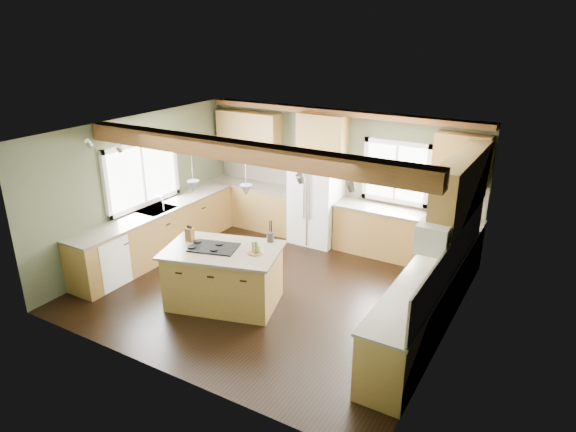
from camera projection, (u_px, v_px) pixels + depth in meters
The scene contains 37 objects.
floor at pixel (272, 289), 8.45m from camera, with size 5.60×5.60×0.00m, color black.
ceiling at pixel (270, 132), 7.52m from camera, with size 5.60×5.60×0.00m, color silver.
wall_back at pixel (339, 176), 10.00m from camera, with size 5.60×5.60×0.00m, color #4F573D.
wall_left at pixel (140, 187), 9.31m from camera, with size 5.00×5.00×0.00m, color #4F573D.
wall_right at pixel (453, 254), 6.66m from camera, with size 5.00×5.00×0.00m, color #4F573D.
ceiling_beam at pixel (241, 151), 6.97m from camera, with size 5.55×0.26×0.26m, color brown.
soffit_trim at pixel (339, 113), 9.48m from camera, with size 5.55×0.20×0.10m, color brown.
backsplash_back at pixel (339, 180), 10.02m from camera, with size 5.58×0.03×0.58m, color brown.
backsplash_right at pixel (452, 258), 6.74m from camera, with size 0.03×3.70×0.58m, color brown.
base_cab_back_left at pixel (255, 206), 10.91m from camera, with size 2.02×0.60×0.88m, color brown.
counter_back_left at pixel (255, 185), 10.74m from camera, with size 2.06×0.64×0.04m, color #474034.
base_cab_back_right at pixel (405, 237), 9.36m from camera, with size 2.62×0.60×0.88m, color brown.
counter_back_right at pixel (407, 213), 9.19m from camera, with size 2.66×0.64×0.04m, color #474034.
base_cab_left at pixel (159, 233), 9.51m from camera, with size 0.60×3.70×0.88m, color brown.
counter_left at pixel (157, 210), 9.35m from camera, with size 0.64×3.74×0.04m, color #474034.
base_cab_right at pixel (425, 304), 7.15m from camera, with size 0.60×3.70×0.88m, color brown.
counter_right at pixel (428, 274), 6.98m from camera, with size 0.64×3.74×0.04m, color #474034.
upper_cab_back_left at pixel (249, 134), 10.57m from camera, with size 1.40×0.35×0.90m, color brown.
upper_cab_over_fridge at pixel (322, 133), 9.70m from camera, with size 0.96×0.35×0.70m, color brown.
upper_cab_right at pixel (462, 186), 7.24m from camera, with size 0.35×2.20×0.90m, color brown.
upper_cab_back_corner at pixel (461, 161), 8.54m from camera, with size 0.90×0.35×0.90m, color brown.
window_left at pixel (142, 174), 9.25m from camera, with size 0.04×1.60×1.05m, color white.
window_back at pixel (396, 172), 9.35m from camera, with size 1.10×0.04×1.00m, color white.
sink at pixel (157, 210), 9.34m from camera, with size 0.50×0.65×0.03m, color #262628.
faucet at pixel (163, 204), 9.21m from camera, with size 0.02×0.02×0.28m, color #B2B2B7.
dishwasher at pixel (104, 260), 8.46m from camera, with size 0.60×0.60×0.84m, color white.
oven at pixel (393, 353), 6.11m from camera, with size 0.60×0.72×0.84m, color white.
microwave at pixel (437, 234), 6.63m from camera, with size 0.40×0.70×0.38m, color white.
pendant_left at pixel (193, 186), 7.46m from camera, with size 0.18×0.18×0.16m, color #B2B2B7.
pendant_right at pixel (246, 190), 7.27m from camera, with size 0.18×0.18×0.16m, color #B2B2B7.
refrigerator at pixel (316, 198), 9.98m from camera, with size 0.90×0.74×1.80m, color white.
island at pixel (224, 277), 7.88m from camera, with size 1.62×0.99×0.88m, color brown.
island_top at pixel (222, 250), 7.71m from camera, with size 1.72×1.10×0.04m, color #474034.
cooktop at pixel (214, 247), 7.73m from camera, with size 0.70×0.47×0.02m, color black.
knife_block at pixel (190, 235), 7.96m from camera, with size 0.12×0.09×0.21m, color brown.
utensil_crock at pixel (270, 237), 7.94m from camera, with size 0.12×0.12×0.16m, color #3F3832.
bottle_tray at pixel (254, 247), 7.53m from camera, with size 0.21×0.21×0.20m, color brown, non-canonical shape.
Camera 1 is at (4.00, -6.31, 4.13)m, focal length 32.00 mm.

